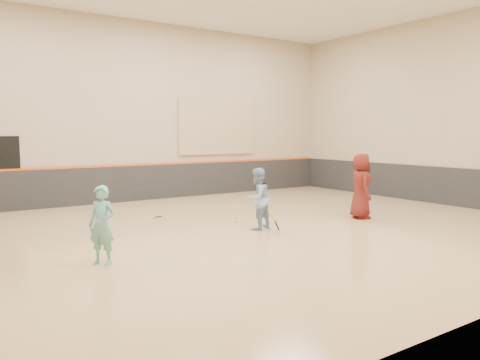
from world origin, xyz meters
TOP-DOWN VIEW (x-y plane):
  - room at (0.00, 0.00)m, footprint 15.04×12.04m
  - wainscot_back at (0.00, 5.97)m, footprint 14.90×0.04m
  - wainscot_right at (7.47, 0.00)m, footprint 0.04×11.90m
  - accent_stripe at (0.00, 5.96)m, footprint 14.90×0.03m
  - acoustic_panel at (2.80, 5.95)m, footprint 3.20×0.08m
  - doorway at (-4.50, 5.98)m, footprint 1.10×0.05m
  - girl at (-3.76, -1.00)m, footprint 0.58×0.60m
  - instructor at (0.25, -0.09)m, footprint 0.84×0.73m
  - young_man at (3.40, -0.46)m, footprint 0.90×1.02m
  - held_racket at (0.42, -0.40)m, footprint 0.34×0.34m
  - spare_racket at (-1.32, 2.66)m, footprint 0.63×0.63m
  - ball_under_racket at (0.40, 0.04)m, footprint 0.07×0.07m
  - ball_in_hand at (3.51, -0.60)m, footprint 0.07×0.07m
  - ball_beside_spare at (0.28, 0.84)m, footprint 0.07×0.07m

SIDE VIEW (x-z plane):
  - ball_under_racket at x=0.40m, z-range 0.00..0.07m
  - ball_beside_spare at x=0.28m, z-range 0.00..0.07m
  - spare_racket at x=-1.32m, z-range 0.00..0.14m
  - held_racket at x=0.42m, z-range 0.08..0.74m
  - wainscot_back at x=0.00m, z-range 0.00..1.20m
  - wainscot_right at x=7.47m, z-range 0.00..1.20m
  - girl at x=-3.76m, z-range 0.00..1.39m
  - instructor at x=0.25m, z-range 0.00..1.47m
  - room at x=0.00m, z-range -2.30..3.92m
  - young_man at x=3.40m, z-range 0.00..1.75m
  - ball_in_hand at x=3.51m, z-range 1.00..1.07m
  - doorway at x=-4.50m, z-range 0.00..2.20m
  - accent_stripe at x=0.00m, z-range 1.19..1.25m
  - acoustic_panel at x=2.80m, z-range 1.50..3.50m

